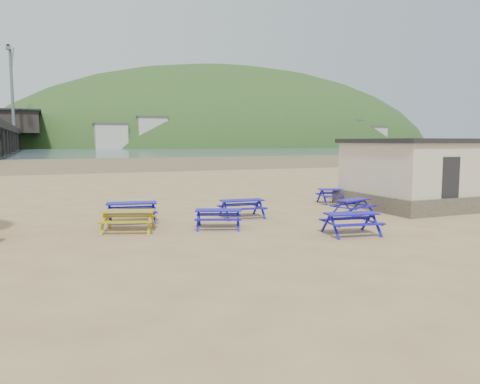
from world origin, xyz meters
name	(u,v)px	position (x,y,z in m)	size (l,w,h in m)	color
ground	(233,224)	(0.00, 0.00, 0.00)	(400.00, 400.00, 0.00)	tan
wet_sand	(90,162)	(0.00, 55.00, 0.00)	(400.00, 400.00, 0.00)	olive
sea	(61,149)	(0.00, 170.00, 0.01)	(400.00, 400.00, 0.00)	#435460
picnic_table_blue_a	(132,213)	(-3.39, 1.72, 0.39)	(2.06, 1.77, 0.77)	#1106A7
picnic_table_blue_b	(242,209)	(0.88, 1.26, 0.36)	(1.81, 1.50, 0.71)	#1106A7
picnic_table_blue_c	(336,196)	(6.83, 3.39, 0.36)	(1.97, 1.72, 0.72)	#1106A7
picnic_table_blue_d	(218,219)	(-0.80, -0.58, 0.33)	(1.95, 1.77, 0.67)	#1106A7
picnic_table_blue_e	(351,224)	(2.82, -3.28, 0.36)	(1.91, 1.63, 0.72)	#1106A7
picnic_table_blue_f	(353,207)	(5.37, 0.06, 0.33)	(1.87, 1.68, 0.65)	#1106A7
picnic_table_yellow	(128,221)	(-3.81, 0.02, 0.37)	(2.12, 1.91, 0.73)	#B4A60D
amenity_block	(432,172)	(10.50, 1.00, 1.57)	(7.40, 5.40, 3.15)	#665B4C
pier	(7,134)	(-17.99, 178.23, 5.46)	(24.00, 220.00, 39.29)	black
headland_town	(228,164)	(90.00, 229.68, -9.91)	(264.00, 144.00, 108.00)	#2D4C1E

